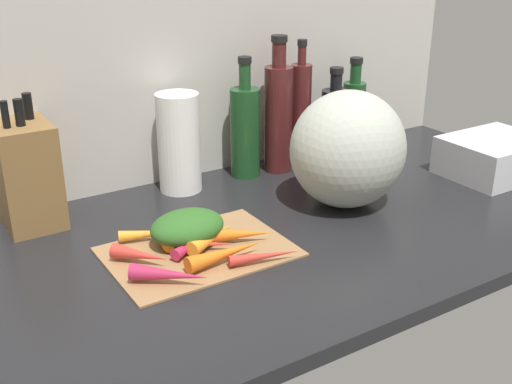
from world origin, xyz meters
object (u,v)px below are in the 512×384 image
object	(u,v)px
bottle_3	(334,123)
carrot_10	(153,233)
cutting_board	(199,251)
carrot_6	(226,253)
carrot_3	(169,275)
knife_block	(26,174)
dish_rack	(494,156)
carrot_1	(212,237)
carrot_5	(202,244)
bottle_0	(245,130)
carrot_9	(242,234)
carrot_0	(189,231)
paper_towel_roll	(179,143)
bottle_1	(278,115)
carrot_7	(140,255)
carrot_8	(265,256)
carrot_4	(196,229)
bottle_2	(300,112)
bottle_4	(353,113)
carrot_2	(194,243)
winter_squash	(348,149)

from	to	relation	value
bottle_3	carrot_10	bearing A→B (deg)	-161.87
cutting_board	carrot_6	xyz separation A→B (cm)	(2.12, -7.08, 2.02)
carrot_3	knife_block	distance (cm)	43.27
knife_block	dish_rack	size ratio (longest dim) A/B	1.12
carrot_1	knife_block	world-z (taller)	knife_block
carrot_5	bottle_0	size ratio (longest dim) A/B	0.44
carrot_9	bottle_0	xyz separation A→B (cm)	(20.95, 33.18, 9.83)
carrot_0	carrot_5	xyz separation A→B (cm)	(-0.06, -5.82, -0.45)
paper_towel_roll	carrot_5	bearing A→B (deg)	-108.92
bottle_1	bottle_3	world-z (taller)	bottle_1
carrot_7	carrot_8	distance (cm)	23.61
carrot_4	bottle_2	xyz separation A→B (cm)	(44.92, 25.86, 12.07)
bottle_1	bottle_4	world-z (taller)	bottle_1
cutting_board	carrot_2	bearing A→B (deg)	122.44
carrot_8	paper_towel_roll	xyz separation A→B (cm)	(3.14, 42.61, 10.08)
carrot_2	carrot_8	bearing A→B (deg)	-53.10
dish_rack	bottle_0	bearing A→B (deg)	148.22
knife_block	carrot_2	bearing A→B (deg)	-52.37
carrot_2	bottle_0	bearing A→B (deg)	45.07
carrot_5	bottle_1	size ratio (longest dim) A/B	0.38
carrot_9	paper_towel_roll	world-z (taller)	paper_towel_roll
knife_block	bottle_0	size ratio (longest dim) A/B	0.92
carrot_5	carrot_10	world-z (taller)	carrot_10
carrot_10	knife_block	distance (cm)	30.59
carrot_1	bottle_4	size ratio (longest dim) A/B	0.50
carrot_4	cutting_board	bearing A→B (deg)	-113.09
carrot_6	paper_towel_roll	bearing A→B (deg)	76.28
carrot_5	knife_block	size ratio (longest dim) A/B	0.48
carrot_0	carrot_5	bearing A→B (deg)	-90.58
carrot_4	carrot_8	bearing A→B (deg)	-71.78
carrot_4	carrot_5	xyz separation A→B (cm)	(-2.11, -6.74, -0.08)
paper_towel_roll	bottle_0	bearing A→B (deg)	0.43
carrot_7	bottle_1	world-z (taller)	bottle_1
carrot_8	carrot_3	bearing A→B (deg)	172.47
carrot_5	carrot_2	bearing A→B (deg)	130.99
knife_block	carrot_4	bearing A→B (deg)	-43.14
carrot_6	bottle_3	distance (cm)	66.49
carrot_6	paper_towel_roll	world-z (taller)	paper_towel_roll
carrot_1	bottle_4	xyz separation A→B (cm)	(63.38, 32.51, 8.49)
bottle_0	carrot_6	bearing A→B (deg)	-125.83
carrot_5	paper_towel_roll	world-z (taller)	paper_towel_roll
cutting_board	carrot_3	bearing A→B (deg)	-140.15
carrot_0	bottle_1	distance (cm)	47.67
bottle_1	bottle_3	xyz separation A→B (cm)	(17.83, -0.91, -4.46)
carrot_2	carrot_6	world-z (taller)	carrot_6
carrot_5	winter_squash	distance (cm)	41.11
carrot_0	bottle_1	size ratio (longest dim) A/B	0.42
carrot_9	carrot_4	bearing A→B (deg)	129.65
carrot_6	bottle_0	size ratio (longest dim) A/B	0.54
carrot_8	dish_rack	world-z (taller)	dish_rack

